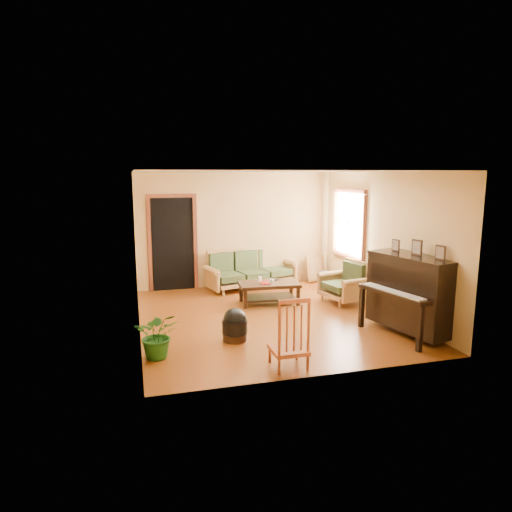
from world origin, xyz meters
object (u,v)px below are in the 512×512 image
object	(u,v)px
coffee_table	(269,293)
footstool	(235,328)
red_chair	(289,332)
ceramic_crock	(324,277)
sofa	(251,269)
potted_plant	(158,335)
piano	(412,295)
armchair	(343,282)

from	to	relation	value
coffee_table	footstool	world-z (taller)	coffee_table
red_chair	ceramic_crock	world-z (taller)	red_chair
footstool	ceramic_crock	world-z (taller)	footstool
sofa	potted_plant	xyz separation A→B (m)	(-2.28, -3.53, -0.10)
piano	potted_plant	bearing A→B (deg)	165.85
potted_plant	coffee_table	bearing A→B (deg)	43.84
piano	red_chair	bearing A→B (deg)	-176.20
coffee_table	footstool	distance (m)	2.12
piano	ceramic_crock	distance (m)	3.66
armchair	piano	bearing A→B (deg)	-95.23
piano	ceramic_crock	world-z (taller)	piano
piano	footstool	bearing A→B (deg)	157.71
armchair	footstool	world-z (taller)	armchair
sofa	ceramic_crock	distance (m)	1.84
footstool	piano	bearing A→B (deg)	-8.98
coffee_table	potted_plant	bearing A→B (deg)	-136.16
sofa	piano	distance (m)	3.99
sofa	piano	bearing A→B (deg)	-78.46
armchair	potted_plant	xyz separation A→B (m)	(-3.75, -1.91, -0.08)
footstool	red_chair	xyz separation A→B (m)	(0.47, -1.16, 0.31)
coffee_table	red_chair	bearing A→B (deg)	-101.95
potted_plant	armchair	bearing A→B (deg)	26.95
coffee_table	potted_plant	distance (m)	3.18
armchair	footstool	bearing A→B (deg)	-161.62
coffee_table	armchair	xyz separation A→B (m)	(1.46, -0.29, 0.21)
potted_plant	footstool	bearing A→B (deg)	17.99
sofa	footstool	distance (m)	3.34
footstool	potted_plant	xyz separation A→B (m)	(-1.19, -0.39, 0.15)
red_chair	footstool	bearing A→B (deg)	111.43
footstool	potted_plant	bearing A→B (deg)	-162.01
coffee_table	red_chair	xyz separation A→B (m)	(-0.63, -2.98, 0.28)
sofa	armchair	size ratio (longest dim) A/B	2.42
coffee_table	piano	distance (m)	2.86
coffee_table	piano	world-z (taller)	piano
coffee_table	ceramic_crock	distance (m)	2.26
armchair	red_chair	xyz separation A→B (m)	(-2.09, -2.69, 0.07)
piano	red_chair	distance (m)	2.45
red_chair	armchair	bearing A→B (deg)	51.37
red_chair	ceramic_crock	distance (m)	4.99
armchair	red_chair	distance (m)	3.41
piano	potted_plant	xyz separation A→B (m)	(-4.00, 0.06, -0.30)
sofa	armchair	distance (m)	2.20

